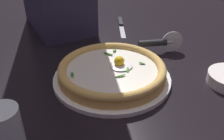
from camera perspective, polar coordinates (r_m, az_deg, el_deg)
name	(u,v)px	position (r m, az deg, el deg)	size (l,w,h in m)	color
ground_plane	(93,83)	(0.75, -4.30, -2.85)	(2.40, 2.40, 0.03)	black
pizza_plate	(112,78)	(0.73, 0.00, -1.75)	(0.33, 0.33, 0.01)	white
pizza	(112,70)	(0.72, 0.02, -0.04)	(0.30, 0.30, 0.05)	#D9A052
pizza_cutter	(158,43)	(0.88, 10.02, 5.92)	(0.15, 0.06, 0.07)	silver
table_knife	(121,24)	(1.11, 1.98, 10.05)	(0.10, 0.20, 0.01)	silver
drinking_glass	(7,137)	(0.53, -22.06, -13.56)	(0.06, 0.06, 0.11)	silver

